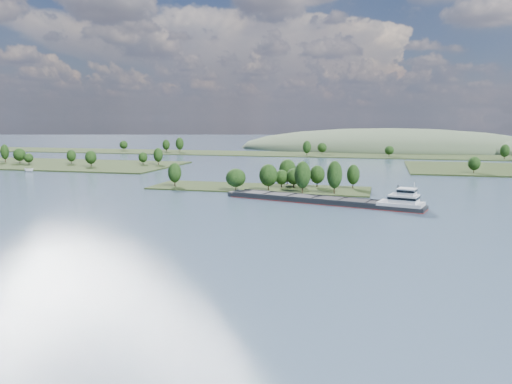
# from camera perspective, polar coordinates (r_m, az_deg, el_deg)

# --- Properties ---
(ground) EXTENTS (1800.00, 1800.00, 0.00)m
(ground) POSITION_cam_1_polar(r_m,az_deg,el_deg) (171.18, -4.55, -2.32)
(ground) COLOR #324857
(ground) RESTS_ON ground
(tree_island) EXTENTS (100.00, 33.13, 15.13)m
(tree_island) POSITION_cam_1_polar(r_m,az_deg,el_deg) (224.61, 1.86, 1.30)
(tree_island) COLOR black
(tree_island) RESTS_ON ground
(back_shoreline) EXTENTS (900.00, 60.00, 15.61)m
(back_shoreline) POSITION_cam_1_polar(r_m,az_deg,el_deg) (442.36, 8.25, 4.27)
(back_shoreline) COLOR black
(back_shoreline) RESTS_ON ground
(hill_west) EXTENTS (320.00, 160.00, 44.00)m
(hill_west) POSITION_cam_1_polar(r_m,az_deg,el_deg) (540.07, 14.92, 4.73)
(hill_west) COLOR #3F5037
(hill_west) RESTS_ON ground
(cargo_barge) EXTENTS (77.78, 28.87, 10.55)m
(cargo_barge) POSITION_cam_1_polar(r_m,az_deg,el_deg) (189.61, 8.93, -0.94)
(cargo_barge) COLOR black
(cargo_barge) RESTS_ON ground
(motorboat) EXTENTS (6.39, 2.52, 2.45)m
(motorboat) POSITION_cam_1_polar(r_m,az_deg,el_deg) (328.78, -24.51, 2.31)
(motorboat) COLOR silver
(motorboat) RESTS_ON ground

